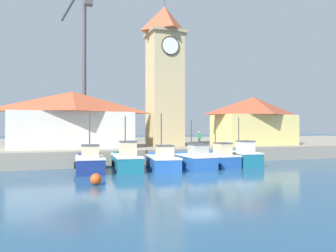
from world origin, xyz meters
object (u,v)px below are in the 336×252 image
object	(u,v)px
fishing_boat_mid_left	(194,160)
dock_worker_near_tower	(199,139)
fishing_boat_center	(219,158)
fishing_boat_left_inner	(163,161)
port_crane_near	(83,77)
fishing_boat_mid_right	(242,157)
clock_tower	(165,72)
fishing_boat_left_outer	(126,160)
fishing_boat_far_left	(90,163)
warehouse_right	(254,120)
warehouse_left	(72,119)
mooring_buoy	(96,179)

from	to	relation	value
fishing_boat_mid_left	dock_worker_near_tower	bearing A→B (deg)	60.40
fishing_boat_mid_left	fishing_boat_center	size ratio (longest dim) A/B	1.04
fishing_boat_left_inner	port_crane_near	xyz separation A→B (m)	(-4.25, 19.19, 9.17)
fishing_boat_mid_left	fishing_boat_center	world-z (taller)	fishing_boat_mid_left
fishing_boat_center	port_crane_near	world-z (taller)	port_crane_near
fishing_boat_center	fishing_boat_mid_right	bearing A→B (deg)	1.49
fishing_boat_mid_left	clock_tower	size ratio (longest dim) A/B	0.27
fishing_boat_left_inner	port_crane_near	world-z (taller)	port_crane_near
fishing_boat_mid_left	fishing_boat_left_outer	bearing A→B (deg)	172.12
fishing_boat_left_outer	fishing_boat_far_left	bearing A→B (deg)	-171.05
fishing_boat_far_left	fishing_boat_mid_right	bearing A→B (deg)	1.51
fishing_boat_far_left	fishing_boat_left_outer	bearing A→B (deg)	8.95
fishing_boat_mid_left	warehouse_right	world-z (taller)	warehouse_right
fishing_boat_mid_right	warehouse_left	distance (m)	16.65
fishing_boat_left_inner	clock_tower	xyz separation A→B (m)	(3.49, 9.49, 8.71)
fishing_boat_center	warehouse_right	bearing A→B (deg)	41.00
fishing_boat_left_inner	fishing_boat_mid_right	size ratio (longest dim) A/B	1.14
fishing_boat_far_left	clock_tower	xyz separation A→B (m)	(9.02, 8.99, 8.66)
fishing_boat_left_outer	fishing_boat_left_inner	world-z (taller)	fishing_boat_left_inner
warehouse_right	clock_tower	bearing A→B (deg)	174.60
fishing_boat_left_outer	fishing_boat_left_inner	xyz separation A→B (m)	(2.68, -0.94, -0.08)
fishing_boat_far_left	fishing_boat_mid_right	world-z (taller)	fishing_boat_far_left
fishing_boat_center	clock_tower	xyz separation A→B (m)	(-1.88, 8.70, 8.70)
fishing_boat_mid_left	clock_tower	distance (m)	12.75
fishing_boat_left_outer	fishing_boat_mid_right	xyz separation A→B (m)	(10.39, -0.10, -0.01)
fishing_boat_mid_right	dock_worker_near_tower	bearing A→B (deg)	118.14
fishing_boat_left_inner	fishing_boat_mid_left	distance (m)	2.79
fishing_boat_left_inner	clock_tower	distance (m)	13.34
fishing_boat_center	mooring_buoy	bearing A→B (deg)	-152.42
warehouse_left	mooring_buoy	distance (m)	14.88
fishing_boat_mid_right	warehouse_right	bearing A→B (deg)	49.55
fishing_boat_left_inner	warehouse_left	size ratio (longest dim) A/B	0.43
fishing_boat_mid_right	clock_tower	bearing A→B (deg)	116.02
fishing_boat_center	clock_tower	bearing A→B (deg)	102.16
fishing_boat_left_outer	port_crane_near	bearing A→B (deg)	94.92
fishing_boat_mid_right	fishing_boat_left_inner	bearing A→B (deg)	-173.74
fishing_boat_mid_left	fishing_boat_center	distance (m)	2.65
fishing_boat_left_inner	fishing_boat_mid_left	xyz separation A→B (m)	(2.79, 0.19, 0.01)
fishing_boat_left_outer	clock_tower	distance (m)	13.62
fishing_boat_left_inner	fishing_boat_center	size ratio (longest dim) A/B	1.15
port_crane_near	dock_worker_near_tower	xyz separation A→B (m)	(9.75, -14.22, -7.65)
warehouse_left	fishing_boat_mid_right	bearing A→B (deg)	-31.28
fishing_boat_mid_left	warehouse_left	bearing A→B (deg)	134.64
fishing_boat_mid_left	mooring_buoy	distance (m)	10.08
fishing_boat_left_inner	fishing_boat_center	distance (m)	5.42
fishing_boat_mid_left	fishing_boat_mid_right	bearing A→B (deg)	7.61
clock_tower	dock_worker_near_tower	distance (m)	8.72
fishing_boat_left_inner	clock_tower	world-z (taller)	clock_tower
warehouse_left	fishing_boat_left_inner	bearing A→B (deg)	-56.26
fishing_boat_left_outer	warehouse_left	distance (m)	9.70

